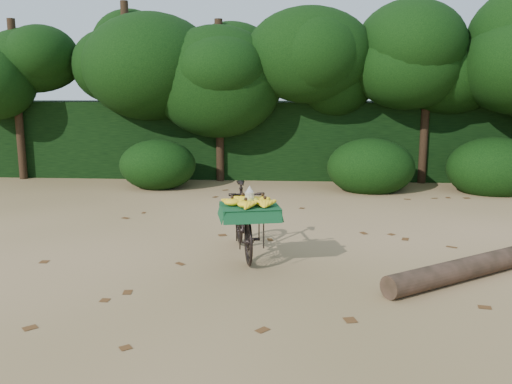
{
  "coord_description": "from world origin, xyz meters",
  "views": [
    {
      "loc": [
        -0.05,
        -6.98,
        2.11
      ],
      "look_at": [
        -0.52,
        -0.72,
        0.91
      ],
      "focal_mm": 38.0,
      "sensor_mm": 36.0,
      "label": 1
    }
  ],
  "objects": [
    {
      "name": "hedge_backdrop",
      "position": [
        0.0,
        6.3,
        0.9
      ],
      "size": [
        26.0,
        1.8,
        1.8
      ],
      "primitive_type": "cube",
      "color": "black",
      "rests_on": "ground"
    },
    {
      "name": "fallen_log",
      "position": [
        2.32,
        -0.71,
        0.12
      ],
      "size": [
        2.98,
        2.19,
        0.25
      ],
      "primitive_type": "cylinder",
      "rotation": [
        1.57,
        0.0,
        -0.96
      ],
      "color": "brown",
      "rests_on": "ground"
    },
    {
      "name": "tree_row",
      "position": [
        -0.65,
        5.5,
        2.0
      ],
      "size": [
        14.5,
        2.0,
        4.0
      ],
      "primitive_type": null,
      "color": "black",
      "rests_on": "ground"
    },
    {
      "name": "ground",
      "position": [
        0.0,
        0.0,
        0.0
      ],
      "size": [
        80.0,
        80.0,
        0.0
      ],
      "primitive_type": "plane",
      "color": "tan",
      "rests_on": "ground"
    },
    {
      "name": "leaf_litter",
      "position": [
        0.0,
        0.65,
        0.01
      ],
      "size": [
        7.0,
        7.3,
        0.01
      ],
      "primitive_type": null,
      "color": "#553216",
      "rests_on": "ground"
    },
    {
      "name": "vendor_bicycle",
      "position": [
        -0.71,
        -0.3,
        0.48
      ],
      "size": [
        0.9,
        1.73,
        0.94
      ],
      "rotation": [
        0.0,
        0.0,
        0.22
      ],
      "color": "black",
      "rests_on": "ground"
    },
    {
      "name": "bush_clumps",
      "position": [
        0.5,
        4.3,
        0.45
      ],
      "size": [
        8.8,
        1.7,
        0.9
      ],
      "primitive_type": null,
      "color": "black",
      "rests_on": "ground"
    }
  ]
}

